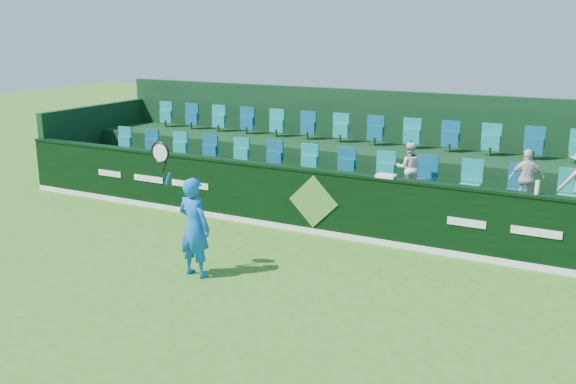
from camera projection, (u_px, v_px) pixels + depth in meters
The scene contains 12 objects.
ground at pixel (204, 304), 9.93m from camera, with size 60.00×60.00×0.00m, color #346A19.
sponsor_hoarding at pixel (316, 202), 13.18m from camera, with size 16.00×0.25×1.35m.
stand_tier_front at pixel (337, 202), 14.19m from camera, with size 16.00×2.00×0.80m, color black.
stand_tier_back at pixel (368, 174), 15.76m from camera, with size 16.00×1.80×1.30m, color black.
stand_rear at pixel (375, 148), 15.99m from camera, with size 16.00×4.10×2.60m.
seat_row_front at pixel (345, 168), 14.36m from camera, with size 13.50×0.50×0.60m, color teal.
seat_row_back at pixel (374, 134), 15.77m from camera, with size 13.50×0.50×0.60m, color teal.
tennis_player at pixel (194, 226), 10.85m from camera, with size 1.15×0.48×2.37m.
spectator_left at pixel (409, 168), 13.25m from camera, with size 0.52×0.40×1.07m, color white.
spectator_middle at pixel (527, 178), 12.20m from camera, with size 0.66×0.27×1.12m, color white.
towel at pixel (386, 176), 12.33m from camera, with size 0.37×0.24×0.05m, color white.
drinks_bottle at pixel (537, 187), 11.06m from camera, with size 0.08×0.08×0.25m, color white.
Camera 1 is at (5.46, -7.50, 4.17)m, focal length 40.00 mm.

